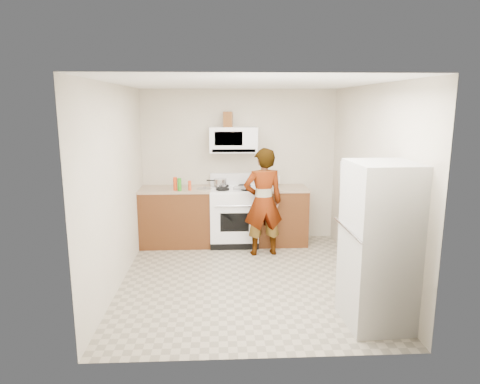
{
  "coord_description": "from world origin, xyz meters",
  "views": [
    {
      "loc": [
        -0.34,
        -5.27,
        2.25
      ],
      "look_at": [
        -0.05,
        0.55,
        1.06
      ],
      "focal_mm": 32.0,
      "sensor_mm": 36.0,
      "label": 1
    }
  ],
  "objects": [
    {
      "name": "right_wall",
      "position": [
        1.59,
        0.0,
        1.25
      ],
      "size": [
        0.02,
        3.6,
        2.5
      ],
      "primitive_type": "cube",
      "color": "beige",
      "rests_on": "floor"
    },
    {
      "name": "counter_right",
      "position": [
        0.68,
        1.49,
        0.92
      ],
      "size": [
        0.82,
        0.64,
        0.03
      ],
      "primitive_type": "cube",
      "color": "tan",
      "rests_on": "cabinet_right"
    },
    {
      "name": "microwave",
      "position": [
        -0.1,
        1.61,
        1.7
      ],
      "size": [
        0.76,
        0.38,
        0.4
      ],
      "primitive_type": "cube",
      "color": "white",
      "rests_on": "back_wall"
    },
    {
      "name": "bottle_green_cap",
      "position": [
        -0.95,
        1.29,
        1.03
      ],
      "size": [
        0.07,
        0.07,
        0.2
      ],
      "primitive_type": "cylinder",
      "rotation": [
        0.0,
        0.0,
        0.07
      ],
      "color": "#248217",
      "rests_on": "counter_left"
    },
    {
      "name": "person",
      "position": [
        0.32,
        0.95,
        0.82
      ],
      "size": [
        0.64,
        0.47,
        1.63
      ],
      "primitive_type": "imported",
      "rotation": [
        0.0,
        0.0,
        3.28
      ],
      "color": "tan",
      "rests_on": "floor"
    },
    {
      "name": "jug",
      "position": [
        -0.18,
        1.61,
        2.02
      ],
      "size": [
        0.16,
        0.16,
        0.24
      ],
      "primitive_type": "cube",
      "rotation": [
        0.0,
        0.0,
        -0.13
      ],
      "color": "brown",
      "rests_on": "microwave"
    },
    {
      "name": "cabinet_right",
      "position": [
        0.68,
        1.49,
        0.45
      ],
      "size": [
        0.8,
        0.62,
        0.9
      ],
      "primitive_type": "cube",
      "color": "#562F14",
      "rests_on": "floor"
    },
    {
      "name": "bottle_hot_sauce",
      "position": [
        -0.79,
        1.31,
        1.01
      ],
      "size": [
        0.06,
        0.06,
        0.15
      ],
      "primitive_type": "cylinder",
      "rotation": [
        0.0,
        0.0,
        0.14
      ],
      "color": "red",
      "rests_on": "counter_left"
    },
    {
      "name": "gas_range",
      "position": [
        -0.1,
        1.48,
        0.49
      ],
      "size": [
        0.76,
        0.65,
        1.13
      ],
      "color": "white",
      "rests_on": "floor"
    },
    {
      "name": "kettle",
      "position": [
        0.56,
        1.66,
        1.03
      ],
      "size": [
        0.16,
        0.16,
        0.19
      ],
      "primitive_type": "cylinder",
      "rotation": [
        0.0,
        0.0,
        0.01
      ],
      "color": "silver",
      "rests_on": "counter_right"
    },
    {
      "name": "saucepan",
      "position": [
        -0.32,
        1.57,
        1.01
      ],
      "size": [
        0.22,
        0.22,
        0.11
      ],
      "primitive_type": "cylinder",
      "rotation": [
        0.0,
        0.0,
        -0.1
      ],
      "color": "silver",
      "rests_on": "gas_range"
    },
    {
      "name": "counter_left",
      "position": [
        -1.04,
        1.49,
        0.92
      ],
      "size": [
        1.14,
        0.64,
        0.03
      ],
      "primitive_type": "cube",
      "color": "tan",
      "rests_on": "cabinet_left"
    },
    {
      "name": "fridge",
      "position": [
        1.32,
        -1.2,
        0.85
      ],
      "size": [
        0.73,
        0.73,
        1.7
      ],
      "primitive_type": "cube",
      "rotation": [
        0.0,
        0.0,
        0.04
      ],
      "color": "silver",
      "rests_on": "floor"
    },
    {
      "name": "cabinet_left",
      "position": [
        -1.04,
        1.49,
        0.45
      ],
      "size": [
        1.12,
        0.62,
        0.9
      ],
      "primitive_type": "cube",
      "color": "#562F14",
      "rests_on": "floor"
    },
    {
      "name": "back_wall",
      "position": [
        0.0,
        1.79,
        1.25
      ],
      "size": [
        3.2,
        0.02,
        2.5
      ],
      "primitive_type": "cube",
      "color": "beige",
      "rests_on": "floor"
    },
    {
      "name": "floor",
      "position": [
        0.0,
        0.0,
        0.0
      ],
      "size": [
        3.6,
        3.6,
        0.0
      ],
      "primitive_type": "plane",
      "color": "gray",
      "rests_on": "ground"
    },
    {
      "name": "pot_lid",
      "position": [
        -0.57,
        1.42,
        0.94
      ],
      "size": [
        0.32,
        0.32,
        0.01
      ],
      "primitive_type": "cylinder",
      "rotation": [
        0.0,
        0.0,
        0.41
      ],
      "color": "white",
      "rests_on": "counter_left"
    },
    {
      "name": "broom",
      "position": [
        1.54,
        1.05,
        0.72
      ],
      "size": [
        0.17,
        0.29,
        1.42
      ],
      "primitive_type": "cylinder",
      "rotation": [
        0.14,
        -0.14,
        0.29
      ],
      "color": "white",
      "rests_on": "floor"
    },
    {
      "name": "tray",
      "position": [
        0.02,
        1.34,
        0.96
      ],
      "size": [
        0.28,
        0.21,
        0.05
      ],
      "primitive_type": "cube",
      "rotation": [
        0.0,
        0.0,
        -0.22
      ],
      "color": "silver",
      "rests_on": "gas_range"
    },
    {
      "name": "bottle_spray",
      "position": [
        -1.02,
        1.32,
        1.04
      ],
      "size": [
        0.08,
        0.08,
        0.21
      ],
      "primitive_type": "cylinder",
      "rotation": [
        0.0,
        0.0,
        0.39
      ],
      "color": "red",
      "rests_on": "counter_left"
    }
  ]
}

